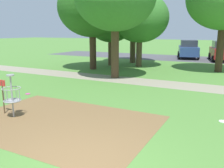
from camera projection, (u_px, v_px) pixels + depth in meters
dirt_tee_pad at (59, 122)px, 7.51m from camera, size 5.77×4.06×0.01m
disc_golf_basket at (11, 94)px, 7.81m from camera, size 0.98×0.58×1.39m
frisbee_near_basket at (28, 94)px, 10.81m from camera, size 0.21×0.21×0.02m
frisbee_mid_grass at (223, 121)px, 7.50m from camera, size 0.24×0.24×0.02m
tree_near_left at (133, 9)px, 20.62m from camera, size 4.95×4.95×6.65m
tree_near_right at (140, 18)px, 18.54m from camera, size 4.37×4.37×5.57m
tree_mid_right at (111, 23)px, 19.30m from camera, size 3.68×3.68×4.96m
tree_far_center at (92, 8)px, 17.06m from camera, size 4.80×4.80×6.37m
parking_lot_strip at (209, 60)px, 23.91m from camera, size 36.00×6.00×0.01m
parked_car_leftmost at (188, 49)px, 25.08m from camera, size 2.79×4.52×1.84m
parked_car_center_left at (222, 51)px, 22.78m from camera, size 2.66×4.49×1.84m
gravel_path at (179, 85)px, 12.55m from camera, size 40.00×1.87×0.00m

